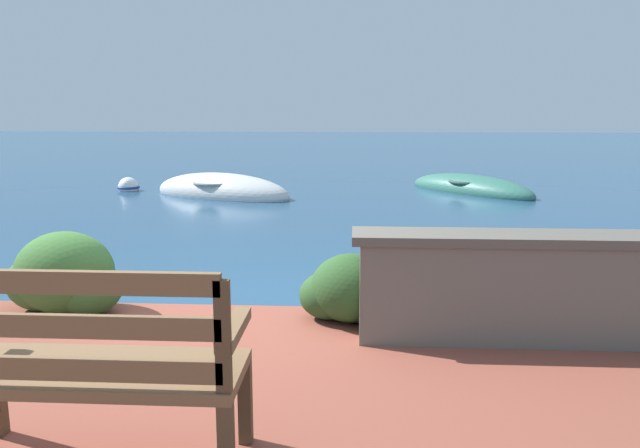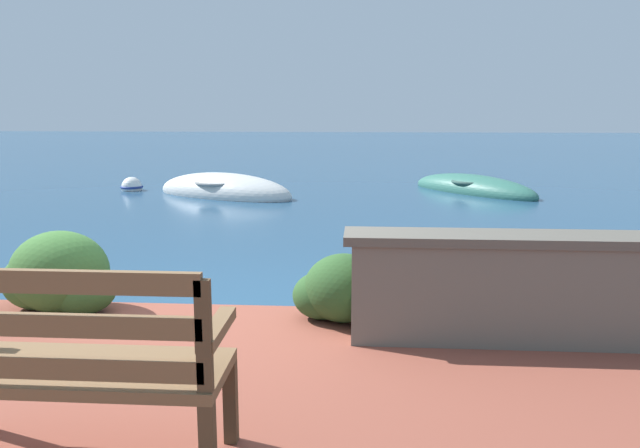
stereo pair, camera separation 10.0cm
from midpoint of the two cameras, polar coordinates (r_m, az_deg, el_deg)
name	(u,v)px [view 1 (the left image)]	position (r m, az deg, el deg)	size (l,w,h in m)	color
ground_plane	(214,331)	(5.11, -10.22, -9.62)	(80.00, 80.00, 0.00)	navy
park_bench	(92,364)	(2.84, -21.09, -11.88)	(1.25, 0.48, 0.93)	brown
stone_wall	(525,287)	(4.33, 17.61, -5.51)	(2.29, 0.39, 0.73)	#666056
hedge_clump_left	(64,278)	(5.10, -22.89, -4.55)	(0.92, 0.66, 0.62)	#38662D
hedge_clump_centre	(350,292)	(4.54, 2.09, -6.24)	(0.73, 0.53, 0.50)	#284C23
hedge_clump_right	(594,290)	(4.72, 23.21, -5.60)	(0.96, 0.69, 0.66)	#284C23
rowboat_nearest	(222,192)	(12.67, -9.20, 2.86)	(3.34, 2.42, 0.80)	silver
rowboat_mid	(470,189)	(13.43, 13.37, 3.09)	(2.70, 3.02, 0.65)	#336B5B
mooring_buoy	(129,187)	(13.88, -17.30, 3.23)	(0.47, 0.47, 0.43)	white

